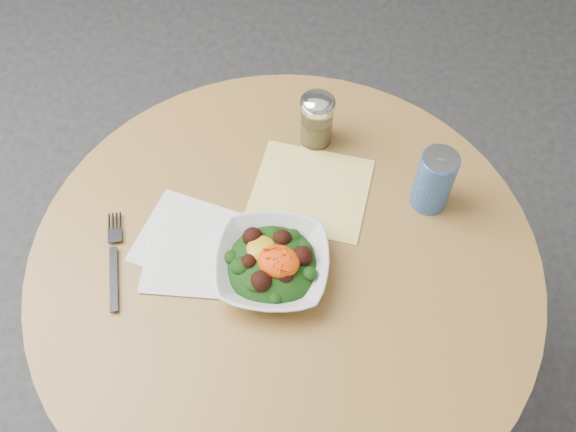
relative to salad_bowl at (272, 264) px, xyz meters
name	(u,v)px	position (x,y,z in m)	size (l,w,h in m)	color
ground	(286,392)	(0.01, 0.03, -0.78)	(6.00, 6.00, 0.00)	#2A2A2D
table	(285,307)	(0.01, 0.03, -0.22)	(0.90, 0.90, 0.75)	black
cloth_napkin	(311,190)	(0.02, 0.18, -0.03)	(0.21, 0.19, 0.00)	yellow
paper_napkins	(189,246)	(-0.16, 0.01, -0.03)	(0.21, 0.21, 0.00)	silver
salad_bowl	(272,264)	(0.00, 0.00, 0.00)	(0.23, 0.23, 0.07)	silver
fork	(114,257)	(-0.27, -0.05, -0.02)	(0.10, 0.19, 0.00)	black
spice_shaker	(317,120)	(0.00, 0.31, 0.03)	(0.07, 0.07, 0.12)	silver
beverage_can	(434,180)	(0.24, 0.22, 0.04)	(0.07, 0.07, 0.13)	#0D2B98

